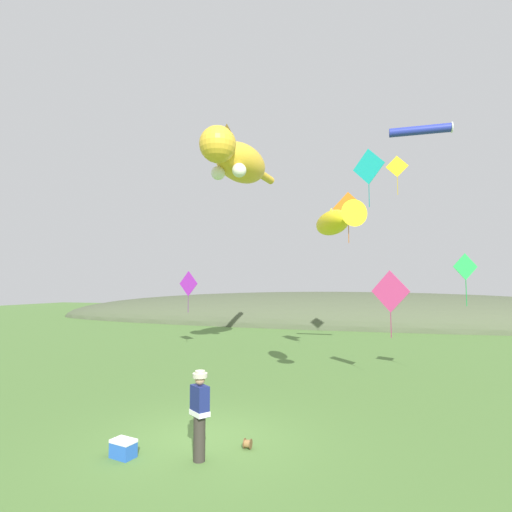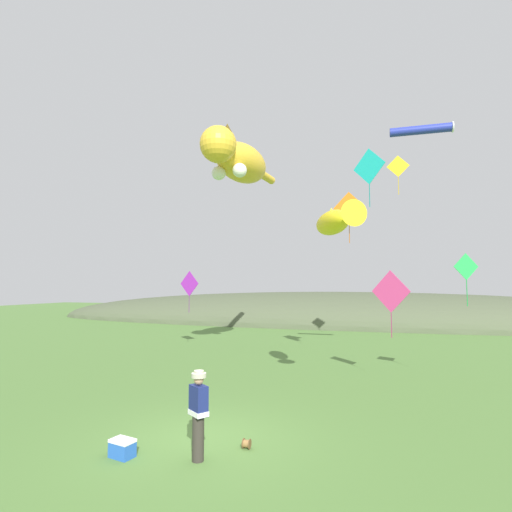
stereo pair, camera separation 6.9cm
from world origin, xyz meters
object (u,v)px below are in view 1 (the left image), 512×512
(kite_diamond_pink, at_px, (390,292))
(kite_diamond_gold, at_px, (397,167))
(kite_spool, at_px, (248,444))
(kite_fish_windsock, at_px, (336,221))
(kite_diamond_orange, at_px, (348,208))
(festival_attendant, at_px, (200,412))
(picnic_cooler, at_px, (123,448))
(kite_giant_cat, at_px, (237,161))
(kite_tube_streamer, at_px, (421,130))
(kite_diamond_teal, at_px, (368,167))
(kite_diamond_green, at_px, (465,267))
(kite_diamond_violet, at_px, (188,284))

(kite_diamond_pink, bearing_deg, kite_diamond_gold, 83.85)
(kite_spool, xyz_separation_m, kite_fish_windsock, (1.48, 4.43, 5.45))
(kite_diamond_pink, height_order, kite_diamond_orange, kite_diamond_orange)
(festival_attendant, height_order, picnic_cooler, festival_attendant)
(kite_giant_cat, xyz_separation_m, kite_diamond_orange, (5.14, 0.70, -2.47))
(kite_spool, xyz_separation_m, kite_giant_cat, (-3.66, 9.21, 9.38))
(festival_attendant, relative_size, kite_diamond_gold, 0.89)
(kite_tube_streamer, xyz_separation_m, kite_diamond_pink, (-1.38, -1.74, -6.54))
(kite_fish_windsock, relative_size, kite_tube_streamer, 1.24)
(kite_giant_cat, xyz_separation_m, kite_diamond_teal, (6.11, -1.56, -1.31))
(kite_diamond_pink, relative_size, kite_diamond_green, 1.33)
(kite_diamond_gold, bearing_deg, kite_diamond_green, -70.86)
(kite_diamond_teal, height_order, kite_diamond_violet, kite_diamond_teal)
(kite_tube_streamer, bearing_deg, kite_fish_windsock, -125.49)
(kite_diamond_gold, bearing_deg, kite_diamond_violet, -176.54)
(festival_attendant, xyz_separation_m, kite_diamond_teal, (3.19, 8.51, 7.22))
(kite_diamond_teal, relative_size, kite_diamond_orange, 1.00)
(picnic_cooler, xyz_separation_m, kite_diamond_teal, (4.74, 8.82, 7.99))
(kite_diamond_teal, xyz_separation_m, kite_diamond_orange, (-0.97, 2.26, -1.15))
(picnic_cooler, height_order, kite_diamond_teal, kite_diamond_teal)
(kite_spool, xyz_separation_m, picnic_cooler, (-2.28, -1.17, 0.08))
(kite_tube_streamer, height_order, kite_diamond_green, kite_tube_streamer)
(kite_fish_windsock, xyz_separation_m, kite_tube_streamer, (3.04, 4.26, 4.25))
(kite_fish_windsock, distance_m, kite_diamond_orange, 5.67)
(festival_attendant, relative_size, kite_diamond_green, 0.97)
(festival_attendant, height_order, kite_diamond_gold, kite_diamond_gold)
(festival_attendant, distance_m, kite_diamond_gold, 16.41)
(kite_giant_cat, xyz_separation_m, kite_fish_windsock, (5.14, -4.78, -3.92))
(picnic_cooler, bearing_deg, kite_diamond_violet, 111.72)
(kite_diamond_teal, bearing_deg, kite_diamond_violet, 157.35)
(picnic_cooler, height_order, kite_diamond_orange, kite_diamond_orange)
(kite_diamond_gold, relative_size, kite_diamond_green, 1.09)
(kite_giant_cat, relative_size, kite_diamond_orange, 3.01)
(kite_spool, distance_m, kite_diamond_green, 9.82)
(kite_diamond_gold, distance_m, kite_diamond_green, 7.87)
(kite_diamond_violet, bearing_deg, kite_giant_cat, -34.16)
(kite_giant_cat, bearing_deg, festival_attendant, -73.79)
(kite_diamond_green, bearing_deg, festival_attendant, -129.08)
(kite_fish_windsock, xyz_separation_m, kite_diamond_gold, (2.25, 8.02, 3.89))
(kite_diamond_orange, bearing_deg, kite_diamond_green, -35.33)
(kite_diamond_violet, bearing_deg, kite_fish_windsock, -39.46)
(kite_spool, height_order, kite_tube_streamer, kite_tube_streamer)
(festival_attendant, relative_size, kite_diamond_orange, 0.76)
(kite_fish_windsock, height_order, kite_tube_streamer, kite_tube_streamer)
(kite_diamond_green, height_order, kite_diamond_violet, kite_diamond_green)
(festival_attendant, relative_size, picnic_cooler, 3.26)
(kite_giant_cat, relative_size, kite_diamond_gold, 3.52)
(kite_tube_streamer, xyz_separation_m, kite_diamond_gold, (-0.79, 3.76, -0.36))
(kite_fish_windsock, distance_m, kite_diamond_pink, 3.79)
(picnic_cooler, relative_size, kite_diamond_violet, 0.24)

